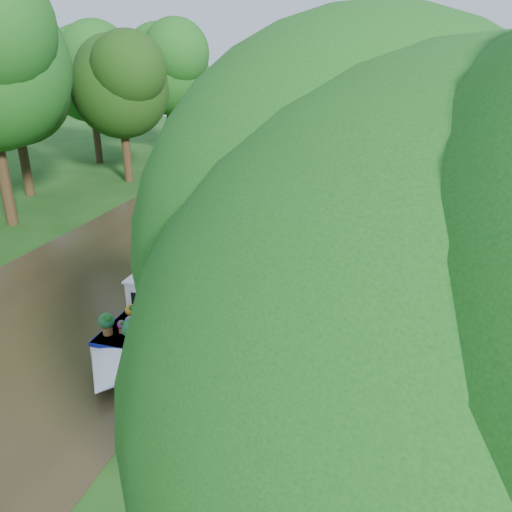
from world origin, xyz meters
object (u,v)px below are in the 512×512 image
Objects in this scene: second_boat at (308,161)px; sandwich_board at (285,364)px; pedestrian_dark at (363,157)px; pedestrian_pink at (356,169)px; plant_boat at (199,272)px.

sandwich_board is (4.41, -26.24, -0.15)m from second_boat.
second_boat reaches higher than sandwich_board.
pedestrian_pink is at bearing -94.26° from pedestrian_dark.
plant_boat is at bearing -108.33° from second_boat.
pedestrian_dark reaches higher than pedestrian_pink.
pedestrian_dark is (3.98, 0.98, 0.37)m from second_boat.
pedestrian_dark is at bearing 85.65° from sandwich_board.
sandwich_board is 0.49× the size of pedestrian_dark.
pedestrian_pink is 0.85× the size of pedestrian_dark.
sandwich_board is 0.58× the size of pedestrian_pink.
plant_boat is 7.19× the size of pedestrian_dark.
second_boat is at bearing 90.62° from plant_boat.
plant_boat is at bearing 129.85° from sandwich_board.
second_boat is at bearing 121.01° from pedestrian_pink.
plant_boat is 14.66× the size of sandwich_board.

